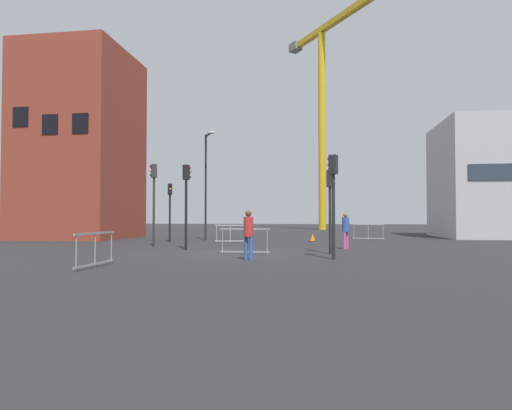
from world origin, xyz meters
The scene contains 17 objects.
ground centered at (0.00, 0.00, 0.00)m, with size 160.00×160.00×0.00m, color #28282B.
brick_building centered at (-13.67, 10.89, 6.80)m, with size 7.02×7.47×13.60m.
office_block centered at (17.79, 16.53, 4.39)m, with size 9.94×8.10×8.79m.
construction_crane centered at (4.33, 35.00, 16.96)m, with size 12.07×16.91×25.47m.
streetlamp_tall centered at (-3.84, 9.51, 4.19)m, with size 1.02×1.44×7.11m.
traffic_light_far centered at (-5.60, 7.33, 2.46)m, with size 0.34×0.39×3.63m.
traffic_light_island centered at (4.04, -0.08, 2.39)m, with size 0.38×0.27×3.52m.
traffic_light_corner centered at (4.08, -2.50, 2.57)m, with size 0.39×0.34×3.82m.
traffic_light_near centered at (-2.59, 1.07, 2.68)m, with size 0.38×0.36×4.00m.
traffic_light_median centered at (-4.91, 2.89, 2.87)m, with size 0.39×0.35×4.30m.
pedestrian_walking centered at (1.05, -3.15, 1.04)m, with size 0.34×0.34×1.79m.
pedestrian_waiting centered at (4.84, 2.78, 1.03)m, with size 0.34×0.34×1.76m.
safety_barrier_right_run centered at (6.92, 11.87, 0.56)m, with size 2.14×0.19×1.08m.
safety_barrier_left_run centered at (-3.24, -6.07, 0.56)m, with size 0.08×2.30×1.08m.
safety_barrier_rear centered at (0.50, -0.77, 0.56)m, with size 2.10×0.09×1.08m.
safety_barrier_mid_span centered at (-1.75, 7.23, 0.56)m, with size 1.86×0.24×1.08m.
traffic_cone_orange centered at (3.17, 9.37, 0.23)m, with size 0.50×0.50×0.50m.
Camera 1 is at (3.54, -18.53, 1.54)m, focal length 30.39 mm.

